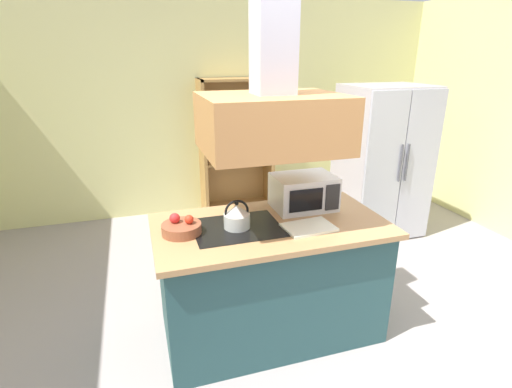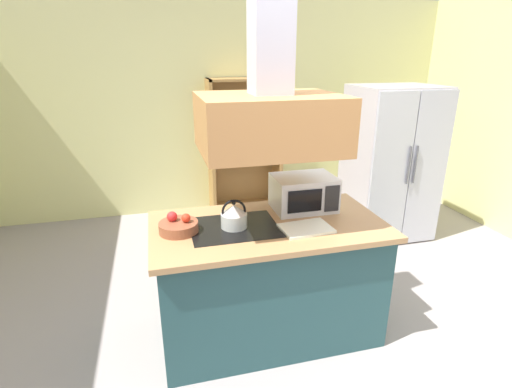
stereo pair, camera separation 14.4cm
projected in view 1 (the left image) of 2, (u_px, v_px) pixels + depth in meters
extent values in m
plane|color=gray|center=(311.00, 345.00, 2.90)|extent=(7.80, 7.80, 0.00)
cube|color=beige|center=(218.00, 108.00, 5.13)|extent=(6.00, 0.12, 2.70)
cube|color=#244A4D|center=(270.00, 281.00, 2.93)|extent=(1.56, 0.81, 0.86)
cube|color=#AD8051|center=(271.00, 226.00, 2.78)|extent=(1.64, 0.89, 0.04)
cube|color=black|center=(237.00, 228.00, 2.70)|extent=(0.60, 0.48, 0.00)
cube|color=#BB7E46|center=(272.00, 123.00, 2.53)|extent=(0.90, 0.70, 0.36)
cube|color=#B7B6C5|center=(274.00, 15.00, 2.32)|extent=(0.24, 0.24, 0.91)
cube|color=#BCB5B8|center=(381.00, 161.00, 4.53)|extent=(0.90, 0.72, 1.71)
cube|color=#B5B7C0|center=(383.00, 172.00, 4.13)|extent=(0.44, 0.03, 1.67)
cube|color=#B4B5C3|center=(419.00, 168.00, 4.26)|extent=(0.44, 0.03, 1.67)
cylinder|color=#4C4C51|center=(401.00, 163.00, 4.13)|extent=(0.02, 0.02, 0.40)
cylinder|color=#4C4C51|center=(407.00, 163.00, 4.15)|extent=(0.02, 0.02, 0.40)
cube|color=olive|center=(203.00, 150.00, 4.99)|extent=(0.04, 0.40, 1.74)
cube|color=olive|center=(269.00, 145.00, 5.24)|extent=(0.04, 0.40, 1.74)
cube|color=olive|center=(235.00, 79.00, 4.82)|extent=(0.93, 0.40, 0.03)
cube|color=olive|center=(238.00, 207.00, 5.39)|extent=(0.93, 0.40, 0.08)
cube|color=olive|center=(233.00, 144.00, 5.28)|extent=(0.93, 0.02, 1.74)
cube|color=olive|center=(237.00, 161.00, 5.17)|extent=(0.85, 0.36, 0.02)
cube|color=olive|center=(236.00, 128.00, 5.02)|extent=(0.85, 0.36, 0.02)
cylinder|color=white|center=(225.00, 160.00, 5.07)|extent=(0.18, 0.18, 0.05)
cylinder|color=white|center=(225.00, 156.00, 5.05)|extent=(0.17, 0.17, 0.05)
cylinder|color=white|center=(225.00, 153.00, 5.04)|extent=(0.16, 0.16, 0.05)
cylinder|color=silver|center=(245.00, 122.00, 4.99)|extent=(0.01, 0.01, 0.12)
cone|color=silver|center=(245.00, 114.00, 4.96)|extent=(0.07, 0.07, 0.08)
cylinder|color=silver|center=(257.00, 121.00, 5.04)|extent=(0.01, 0.01, 0.12)
cone|color=silver|center=(257.00, 114.00, 5.00)|extent=(0.07, 0.07, 0.08)
cylinder|color=#BAC0BA|center=(237.00, 221.00, 2.69)|extent=(0.18, 0.18, 0.10)
cone|color=beige|center=(237.00, 210.00, 2.66)|extent=(0.17, 0.17, 0.06)
sphere|color=black|center=(237.00, 203.00, 2.64)|extent=(0.03, 0.03, 0.03)
torus|color=black|center=(237.00, 212.00, 2.66)|extent=(0.17, 0.02, 0.17)
cube|color=white|center=(309.00, 227.00, 2.69)|extent=(0.36, 0.27, 0.02)
cube|color=silver|center=(303.00, 192.00, 3.01)|extent=(0.46, 0.34, 0.26)
cube|color=black|center=(306.00, 200.00, 2.84)|extent=(0.26, 0.01, 0.17)
cube|color=#262628|center=(333.00, 197.00, 2.90)|extent=(0.11, 0.01, 0.20)
cylinder|color=brown|center=(182.00, 229.00, 2.61)|extent=(0.26, 0.26, 0.07)
sphere|color=red|center=(189.00, 219.00, 2.59)|extent=(0.06, 0.06, 0.06)
sphere|color=red|center=(175.00, 218.00, 2.61)|extent=(0.07, 0.07, 0.07)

